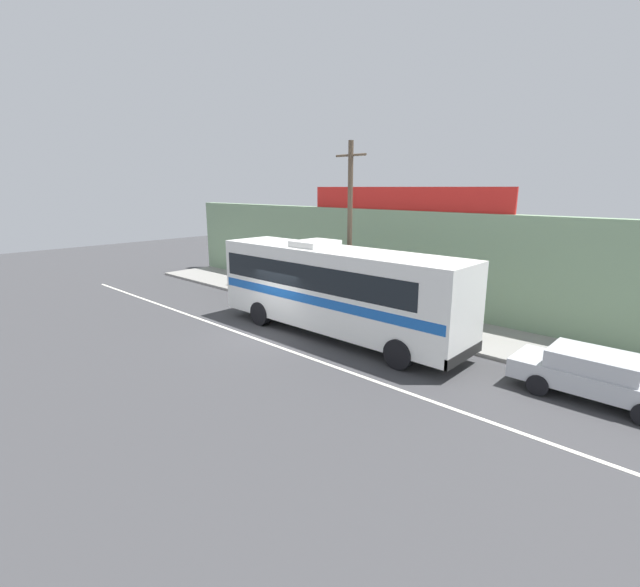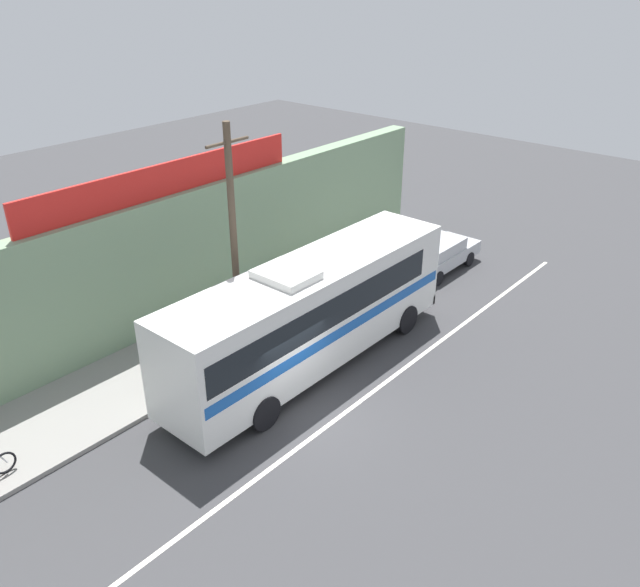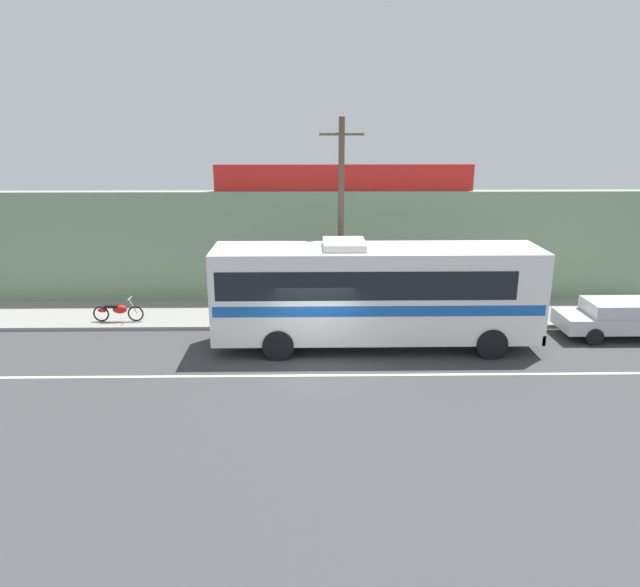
# 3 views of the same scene
# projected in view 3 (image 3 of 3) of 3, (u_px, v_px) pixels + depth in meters

# --- Properties ---
(ground_plane) EXTENTS (70.00, 70.00, 0.00)m
(ground_plane) POSITION_uv_depth(u_px,v_px,m) (315.00, 365.00, 19.12)
(ground_plane) COLOR #3A3A3D
(sidewalk_slab) EXTENTS (30.00, 3.60, 0.14)m
(sidewalk_slab) POSITION_uv_depth(u_px,v_px,m) (314.00, 313.00, 24.09)
(sidewalk_slab) COLOR gray
(sidewalk_slab) RESTS_ON ground_plane
(storefront_facade) EXTENTS (30.00, 0.70, 4.80)m
(storefront_facade) POSITION_uv_depth(u_px,v_px,m) (313.00, 247.00, 25.50)
(storefront_facade) COLOR gray
(storefront_facade) RESTS_ON ground_plane
(storefront_billboard) EXTENTS (10.94, 0.12, 1.10)m
(storefront_billboard) POSITION_uv_depth(u_px,v_px,m) (344.00, 178.00, 24.69)
(storefront_billboard) COLOR red
(storefront_billboard) RESTS_ON storefront_facade
(road_center_stripe) EXTENTS (30.00, 0.14, 0.01)m
(road_center_stripe) POSITION_uv_depth(u_px,v_px,m) (315.00, 375.00, 18.35)
(road_center_stripe) COLOR silver
(road_center_stripe) RESTS_ON ground_plane
(intercity_bus) EXTENTS (11.11, 2.60, 3.78)m
(intercity_bus) POSITION_uv_depth(u_px,v_px,m) (374.00, 290.00, 20.17)
(intercity_bus) COLOR white
(intercity_bus) RESTS_ON ground_plane
(parked_car) EXTENTS (4.42, 1.83, 1.37)m
(parked_car) POSITION_uv_depth(u_px,v_px,m) (619.00, 318.00, 21.47)
(parked_car) COLOR #B7BABF
(parked_car) RESTS_ON ground_plane
(utility_pole) EXTENTS (1.60, 0.22, 7.65)m
(utility_pole) POSITION_uv_depth(u_px,v_px,m) (341.00, 221.00, 21.69)
(utility_pole) COLOR brown
(utility_pole) RESTS_ON sidewalk_slab
(motorcycle_green) EXTENTS (1.97, 0.56, 0.94)m
(motorcycle_green) POSITION_uv_depth(u_px,v_px,m) (275.00, 311.00, 22.74)
(motorcycle_green) COLOR black
(motorcycle_green) RESTS_ON sidewalk_slab
(motorcycle_blue) EXTENTS (1.96, 0.56, 0.94)m
(motorcycle_blue) POSITION_uv_depth(u_px,v_px,m) (117.00, 311.00, 22.78)
(motorcycle_blue) COLOR black
(motorcycle_blue) RESTS_ON sidewalk_slab
(pedestrian_by_curb) EXTENTS (0.30, 0.48, 1.58)m
(pedestrian_by_curb) POSITION_uv_depth(u_px,v_px,m) (478.00, 292.00, 23.64)
(pedestrian_by_curb) COLOR navy
(pedestrian_by_curb) RESTS_ON sidewalk_slab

